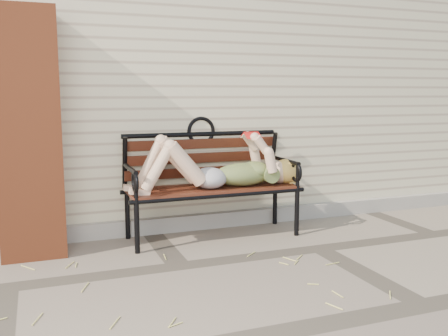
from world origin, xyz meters
name	(u,v)px	position (x,y,z in m)	size (l,w,h in m)	color
ground	(319,249)	(0.00, 0.00, 0.00)	(80.00, 80.00, 0.00)	gray
house_wall	(207,81)	(0.00, 3.00, 1.50)	(8.00, 4.00, 3.00)	beige
foundation_strip	(270,215)	(0.00, 0.97, 0.07)	(8.00, 0.10, 0.15)	gray
brick_pillar	(28,134)	(-2.30, 0.75, 1.00)	(0.50, 0.50, 2.00)	brown
garden_bench	(209,170)	(-0.74, 0.76, 0.62)	(1.71, 0.68, 1.11)	black
reading_woman	(215,168)	(-0.73, 0.63, 0.66)	(1.61, 0.37, 0.51)	#092B41
straw_scatter	(117,298)	(-1.80, -0.46, 0.01)	(3.02, 1.69, 0.01)	#D6CE68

